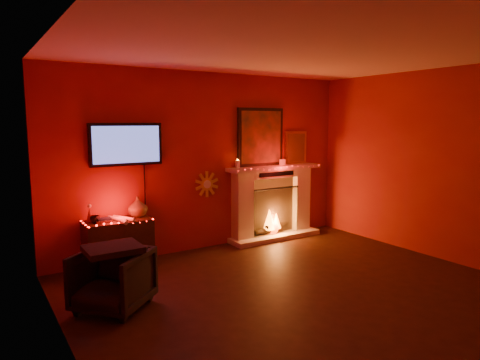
# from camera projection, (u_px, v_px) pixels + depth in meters

# --- Properties ---
(room) EXTENTS (5.00, 5.00, 5.00)m
(room) POSITION_uv_depth(u_px,v_px,m) (322.00, 180.00, 4.50)
(room) COLOR black
(room) RESTS_ON ground
(floor) EXTENTS (5.00, 5.00, 0.00)m
(floor) POSITION_uv_depth(u_px,v_px,m) (319.00, 302.00, 4.68)
(floor) COLOR black
(floor) RESTS_ON ground
(fireplace) EXTENTS (1.72, 0.40, 2.18)m
(fireplace) POSITION_uv_depth(u_px,v_px,m) (272.00, 195.00, 7.19)
(fireplace) COLOR beige
(fireplace) RESTS_ON floor
(tv) EXTENTS (1.00, 0.07, 1.24)m
(tv) POSITION_uv_depth(u_px,v_px,m) (126.00, 145.00, 5.81)
(tv) COLOR black
(tv) RESTS_ON room
(sunburst_clock) EXTENTS (0.40, 0.03, 0.40)m
(sunburst_clock) POSITION_uv_depth(u_px,v_px,m) (207.00, 184.00, 6.59)
(sunburst_clock) COLOR gold
(sunburst_clock) RESTS_ON room
(console_table) EXTENTS (0.87, 0.56, 0.94)m
(console_table) POSITION_uv_depth(u_px,v_px,m) (119.00, 241.00, 5.72)
(console_table) COLOR black
(console_table) RESTS_ON floor
(armchair) EXTENTS (0.98, 0.97, 0.64)m
(armchair) POSITION_uv_depth(u_px,v_px,m) (113.00, 280.00, 4.46)
(armchair) COLOR black
(armchair) RESTS_ON floor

